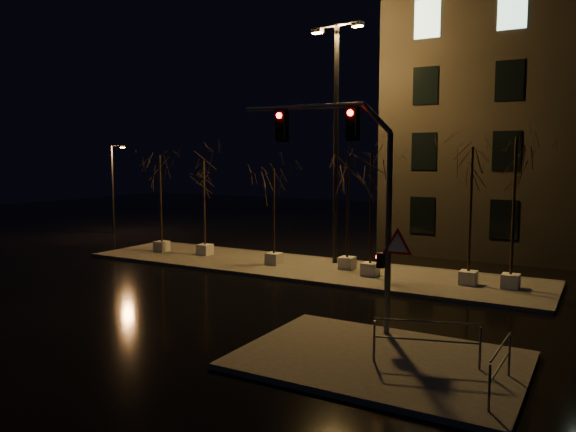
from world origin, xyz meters
The scene contains 15 objects.
ground centered at (0.00, 0.00, 0.00)m, with size 90.00×90.00×0.00m, color black.
median centered at (0.00, 6.00, 0.07)m, with size 22.00×5.00×0.15m, color #474440.
sidewalk_corner centered at (7.50, -3.50, 0.07)m, with size 7.00×5.00×0.15m, color #474440.
tree_0 centered at (-8.39, 5.89, 4.17)m, with size 1.80×1.80×5.30m.
tree_1 centered at (-5.70, 6.18, 3.95)m, with size 1.80×1.80×5.00m.
tree_2 centered at (-1.25, 5.73, 3.67)m, with size 1.80×1.80×4.63m.
tree_3 centered at (2.20, 6.48, 4.12)m, with size 1.80×1.80×5.23m.
tree_4 centered at (3.64, 5.63, 4.25)m, with size 1.80×1.80×5.40m.
tree_5 centered at (7.66, 5.99, 4.40)m, with size 1.80×1.80×5.60m.
tree_6 centered at (9.22, 6.17, 4.68)m, with size 1.80×1.80×5.98m.
traffic_signal_mast centered at (5.89, -1.56, 4.50)m, with size 5.43×0.38×6.63m.
streetlight_main centered at (1.09, 7.53, 6.58)m, with size 2.79×0.72×11.15m.
streetlight_far centered at (-16.99, 10.63, 3.31)m, with size 1.18×0.39×6.02m.
guard_rail_a centered at (8.66, -3.43, 0.87)m, with size 2.45×0.80×1.11m.
guard_rail_b centered at (10.50, -4.22, 0.82)m, with size 0.11×2.21×1.04m.
Camera 1 is at (12.33, -16.62, 5.23)m, focal length 35.00 mm.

